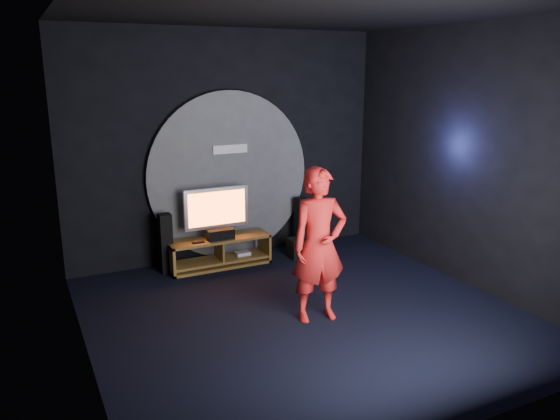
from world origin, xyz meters
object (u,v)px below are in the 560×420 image
Objects in this scene: subwoofer at (298,248)px; player at (319,245)px; tower_speaker_left at (166,243)px; tower_speaker_right at (301,224)px; media_console at (220,254)px; tv at (216,210)px.

subwoofer is 0.17× the size of player.
player is (1.22, -2.31, 0.47)m from tower_speaker_left.
player reaches higher than tower_speaker_right.
tower_speaker_left is at bearing 172.61° from media_console.
tower_speaker_left is at bearing 172.19° from subwoofer.
tv is 0.54× the size of player.
media_console reaches higher than subwoofer.
tv is 1.12× the size of tower_speaker_right.
media_console is 4.98× the size of subwoofer.
tower_speaker_right is 2.60m from player.
tower_speaker_right reaches higher than media_console.
tv is 2.32m from player.
subwoofer is (-0.23, -0.31, -0.29)m from tower_speaker_right.
tower_speaker_right is at bearing 5.06° from media_console.
subwoofer is (1.25, -0.24, -0.71)m from tv.
media_console is 0.67m from tv.
player is at bearing -111.68° from subwoofer.
media_console is 1.55× the size of tv.
tower_speaker_right is 0.48× the size of player.
tower_speaker_right is at bearing 73.89° from player.
media_console is at bearing 171.92° from subwoofer.
media_console is 1.74× the size of tower_speaker_right.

